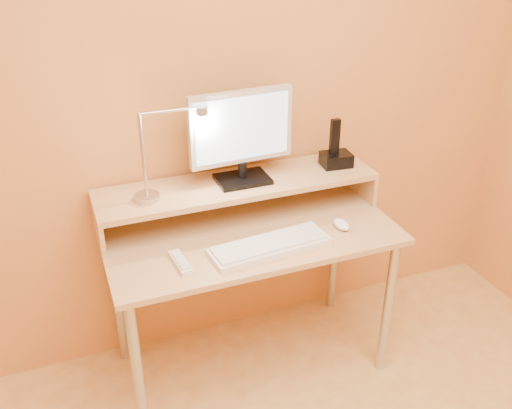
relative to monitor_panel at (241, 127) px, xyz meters
name	(u,v)px	position (x,y,z in m)	size (l,w,h in m)	color
wall_back	(223,85)	(-0.02, 0.16, 0.13)	(3.00, 0.04, 2.50)	#CC823F
desk_leg_fl	(138,374)	(-0.57, -0.41, -0.77)	(0.04, 0.04, 0.69)	#B2B2B3
desk_leg_fr	(388,308)	(0.53, -0.41, -0.77)	(0.04, 0.04, 0.69)	#B2B2B3
desk_leg_bl	(117,298)	(-0.57, 0.09, -0.77)	(0.04, 0.04, 0.69)	#B2B2B3
desk_leg_br	(334,251)	(0.53, 0.09, -0.77)	(0.04, 0.04, 0.69)	#B2B2B3
desk_lower	(251,234)	(-0.02, -0.16, -0.41)	(1.20, 0.60, 0.03)	tan
shelf_riser_left	(98,226)	(-0.61, -0.01, -0.33)	(0.02, 0.30, 0.14)	tan
shelf_riser_right	(358,180)	(0.57, -0.01, -0.33)	(0.02, 0.30, 0.14)	tan
desk_shelf	(238,184)	(-0.02, -0.01, -0.25)	(1.20, 0.30, 0.03)	tan
monitor_foot	(243,179)	(0.00, -0.01, -0.23)	(0.22, 0.16, 0.02)	black
monitor_neck	(242,170)	(0.00, -0.01, -0.19)	(0.04, 0.04, 0.07)	black
monitor_panel	(241,127)	(0.00, 0.00, 0.00)	(0.44, 0.04, 0.30)	#BDBDC1
monitor_back	(239,125)	(0.00, 0.02, 0.00)	(0.40, 0.01, 0.26)	black
monitor_screen	(243,129)	(0.00, -0.02, 0.00)	(0.40, 0.00, 0.26)	#B6DCFF
lamp_base	(147,197)	(-0.41, -0.04, -0.23)	(0.10, 0.10, 0.03)	#B2B2B3
lamp_post	(143,156)	(-0.41, -0.04, -0.05)	(0.01, 0.01, 0.33)	#B2B2B3
lamp_arm	(171,111)	(-0.29, -0.04, 0.12)	(0.01, 0.01, 0.24)	#B2B2B3
lamp_head	(202,111)	(-0.17, -0.04, 0.10)	(0.04, 0.04, 0.03)	#B2B2B3
lamp_bulb	(202,115)	(-0.17, -0.04, 0.09)	(0.03, 0.03, 0.00)	#FFEAC6
phone_dock	(336,159)	(0.44, -0.01, -0.21)	(0.13, 0.10, 0.06)	black
phone_handset	(335,137)	(0.43, -0.01, -0.10)	(0.04, 0.03, 0.16)	black
phone_led	(351,162)	(0.49, -0.06, -0.21)	(0.01, 0.00, 0.04)	#1234FF
keyboard	(270,246)	(0.00, -0.31, -0.39)	(0.48, 0.15, 0.02)	white
mouse	(341,224)	(0.34, -0.27, -0.38)	(0.06, 0.10, 0.03)	white
remote_control	(180,262)	(-0.35, -0.29, -0.39)	(0.04, 0.16, 0.02)	white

